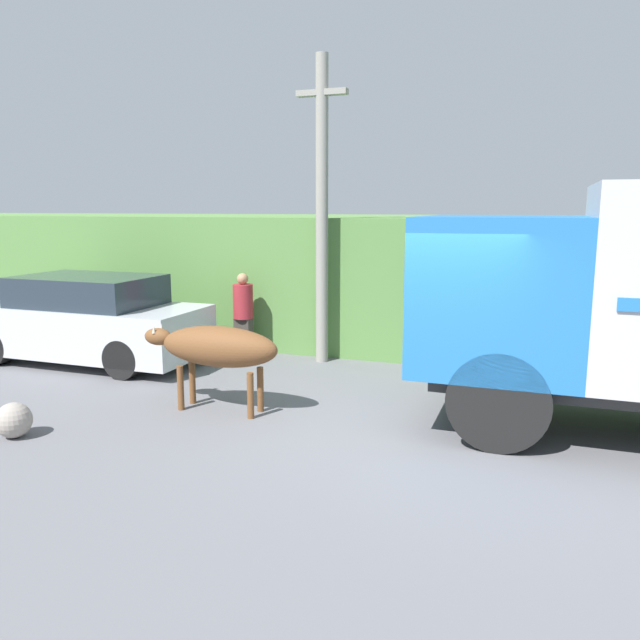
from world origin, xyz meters
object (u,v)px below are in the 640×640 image
object	(u,v)px
brown_cow	(216,348)
roadside_rock	(14,420)
pedestrian_on_hill	(243,312)
utility_pole	(322,207)
parked_suv	(85,320)

from	to	relation	value
brown_cow	roadside_rock	world-z (taller)	brown_cow
brown_cow	roadside_rock	size ratio (longest dim) A/B	4.68
pedestrian_on_hill	roadside_rock	distance (m)	4.86
roadside_rock	utility_pole	bearing A→B (deg)	65.20
utility_pole	parked_suv	bearing A→B (deg)	-159.68
utility_pole	roadside_rock	size ratio (longest dim) A/B	12.24
pedestrian_on_hill	utility_pole	size ratio (longest dim) A/B	0.30
parked_suv	roadside_rock	xyz separation A→B (m)	(1.76, -3.41, -0.55)
pedestrian_on_hill	roadside_rock	size ratio (longest dim) A/B	3.62
brown_cow	roadside_rock	xyz separation A→B (m)	(-1.84, -1.76, -0.67)
brown_cow	pedestrian_on_hill	distance (m)	3.19
brown_cow	parked_suv	world-z (taller)	parked_suv
parked_suv	roadside_rock	world-z (taller)	parked_suv
brown_cow	pedestrian_on_hill	world-z (taller)	pedestrian_on_hill
parked_suv	utility_pole	bearing A→B (deg)	17.83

